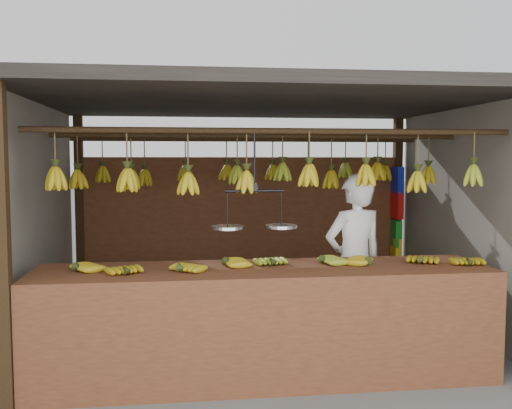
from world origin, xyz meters
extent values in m
plane|color=#5B5B57|center=(0.00, 0.00, 0.00)|extent=(80.00, 80.00, 0.00)
cube|color=black|center=(-2.00, -1.50, 1.15)|extent=(0.10, 0.10, 2.30)
cube|color=black|center=(-2.00, 1.50, 1.15)|extent=(0.10, 0.10, 2.30)
cube|color=black|center=(2.00, 1.50, 1.15)|extent=(0.10, 0.10, 2.30)
cube|color=black|center=(0.00, 0.00, 2.35)|extent=(4.30, 3.30, 0.10)
cylinder|color=black|center=(0.00, -1.00, 2.00)|extent=(4.00, 0.05, 0.05)
cylinder|color=black|center=(0.00, 0.00, 2.00)|extent=(4.00, 0.05, 0.05)
cylinder|color=black|center=(0.00, 1.00, 2.00)|extent=(4.00, 0.05, 0.05)
cube|color=brown|center=(0.00, 1.50, 0.90)|extent=(4.00, 0.06, 1.80)
cube|color=brown|center=(-0.11, -1.10, 0.86)|extent=(3.67, 0.82, 0.08)
cube|color=brown|center=(-0.11, -1.51, 0.45)|extent=(3.67, 0.04, 0.90)
cube|color=black|center=(-1.84, -1.46, 0.41)|extent=(0.07, 0.07, 0.82)
cube|color=black|center=(1.62, -1.46, 0.41)|extent=(0.07, 0.07, 0.82)
cube|color=black|center=(-1.84, -0.74, 0.41)|extent=(0.07, 0.07, 0.82)
cube|color=black|center=(1.62, -0.74, 0.41)|extent=(0.07, 0.07, 0.82)
ellipsoid|color=#B49513|center=(-1.57, -1.12, 0.93)|extent=(0.30, 0.29, 0.06)
ellipsoid|color=#B49513|center=(-1.17, -1.29, 0.93)|extent=(0.26, 0.29, 0.06)
ellipsoid|color=#B49513|center=(-0.77, -1.24, 0.93)|extent=(0.29, 0.30, 0.06)
ellipsoid|color=#B49513|center=(-0.41, -1.02, 0.93)|extent=(0.27, 0.22, 0.06)
ellipsoid|color=#92A523|center=(-0.03, -1.06, 0.93)|extent=(0.22, 0.27, 0.06)
ellipsoid|color=#92A523|center=(0.40, -1.02, 0.93)|extent=(0.27, 0.23, 0.06)
ellipsoid|color=#B49513|center=(0.77, -1.09, 0.93)|extent=(0.30, 0.28, 0.06)
ellipsoid|color=#B49513|center=(1.20, -1.14, 0.93)|extent=(0.27, 0.30, 0.06)
ellipsoid|color=#B49513|center=(1.56, -1.27, 0.93)|extent=(0.21, 0.26, 0.06)
ellipsoid|color=#B49513|center=(-1.74, -0.98, 1.62)|extent=(0.16, 0.16, 0.28)
ellipsoid|color=#B49513|center=(-1.19, -0.98, 1.60)|extent=(0.16, 0.16, 0.28)
ellipsoid|color=#B49513|center=(-0.71, -0.95, 1.58)|extent=(0.16, 0.16, 0.28)
ellipsoid|color=#B49513|center=(-0.24, -0.98, 1.59)|extent=(0.16, 0.16, 0.28)
ellipsoid|color=#B49513|center=(0.27, -1.03, 1.64)|extent=(0.16, 0.16, 0.28)
ellipsoid|color=#B49513|center=(0.76, -0.98, 1.64)|extent=(0.16, 0.16, 0.28)
ellipsoid|color=#B49513|center=(1.22, -0.96, 1.58)|extent=(0.16, 0.16, 0.28)
ellipsoid|color=#92A523|center=(1.69, -1.03, 1.63)|extent=(0.16, 0.16, 0.28)
ellipsoid|color=#B49513|center=(-1.74, -0.02, 1.58)|extent=(0.16, 0.16, 0.28)
ellipsoid|color=#B49513|center=(-1.25, 0.02, 1.58)|extent=(0.16, 0.16, 0.28)
ellipsoid|color=#92A523|center=(-0.71, 0.00, 1.56)|extent=(0.16, 0.16, 0.28)
ellipsoid|color=#92A523|center=(-0.23, -0.02, 1.62)|extent=(0.16, 0.16, 0.28)
ellipsoid|color=#92A523|center=(0.22, -0.02, 1.65)|extent=(0.16, 0.16, 0.28)
ellipsoid|color=#B49513|center=(0.73, 0.03, 1.57)|extent=(0.16, 0.16, 0.28)
ellipsoid|color=#B49513|center=(1.20, -0.01, 1.65)|extent=(0.16, 0.16, 0.28)
ellipsoid|color=#B49513|center=(1.73, -0.04, 1.61)|extent=(0.16, 0.16, 0.28)
ellipsoid|color=#B49513|center=(-1.66, 1.05, 1.60)|extent=(0.16, 0.16, 0.28)
ellipsoid|color=#B49513|center=(-1.18, 0.96, 1.56)|extent=(0.16, 0.16, 0.28)
ellipsoid|color=#B49513|center=(-0.73, 1.02, 1.62)|extent=(0.16, 0.16, 0.28)
ellipsoid|color=#B49513|center=(-0.25, 1.02, 1.62)|extent=(0.16, 0.16, 0.28)
ellipsoid|color=#B49513|center=(0.29, 1.04, 1.62)|extent=(0.16, 0.16, 0.28)
ellipsoid|color=#B49513|center=(0.71, 1.04, 1.62)|extent=(0.16, 0.16, 0.28)
ellipsoid|color=#92A523|center=(1.17, 1.02, 1.64)|extent=(0.16, 0.16, 0.28)
ellipsoid|color=#B49513|center=(1.67, 1.05, 1.61)|extent=(0.16, 0.16, 0.28)
cylinder|color=black|center=(-0.18, -1.00, 1.76)|extent=(0.02, 0.02, 0.49)
cylinder|color=black|center=(-0.18, -1.00, 1.51)|extent=(0.48, 0.04, 0.02)
cylinder|color=silver|center=(-0.40, -1.01, 1.21)|extent=(0.26, 0.26, 0.02)
cylinder|color=silver|center=(0.04, -0.99, 1.21)|extent=(0.26, 0.26, 0.02)
imported|color=white|center=(0.79, -0.60, 0.82)|extent=(0.68, 0.55, 1.64)
cube|color=#1426BF|center=(1.94, 1.35, 1.51)|extent=(0.08, 0.26, 0.34)
cube|color=red|center=(1.94, 1.35, 1.19)|extent=(0.08, 0.26, 0.34)
cube|color=#199926|center=(1.94, 1.35, 0.83)|extent=(0.08, 0.26, 0.34)
cube|color=yellow|center=(1.94, 1.35, 0.60)|extent=(0.08, 0.26, 0.34)
camera|label=1|loc=(-0.75, -5.59, 1.77)|focal=40.00mm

